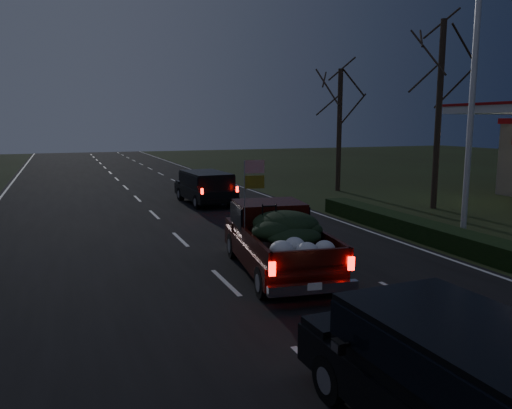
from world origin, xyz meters
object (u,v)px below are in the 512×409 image
object	(u,v)px
lead_suv	(205,184)
rear_suv	(470,378)
light_pole	(474,77)
pickup_truck	(278,236)

from	to	relation	value
lead_suv	rear_suv	size ratio (longest dim) A/B	0.97
light_pole	rear_suv	xyz separation A→B (m)	(-8.86, -9.29, -4.47)
light_pole	rear_suv	world-z (taller)	light_pole
pickup_truck	light_pole	bearing A→B (deg)	19.69
light_pole	lead_suv	size ratio (longest dim) A/B	2.00
light_pole	pickup_truck	xyz separation A→B (m)	(-7.93, -1.65, -4.47)
pickup_truck	lead_suv	world-z (taller)	pickup_truck
pickup_truck	lead_suv	bearing A→B (deg)	91.50
lead_suv	rear_suv	xyz separation A→B (m)	(-2.25, -19.39, 0.03)
lead_suv	pickup_truck	bearing A→B (deg)	-98.78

